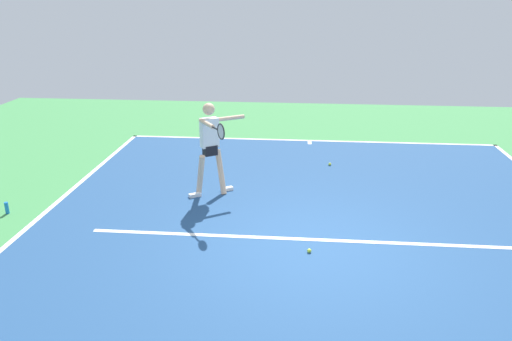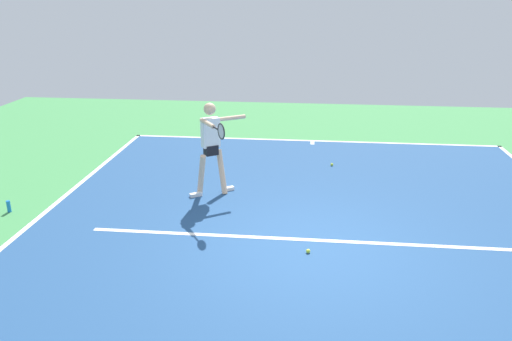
{
  "view_description": "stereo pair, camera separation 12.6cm",
  "coord_description": "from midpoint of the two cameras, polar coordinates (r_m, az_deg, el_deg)",
  "views": [
    {
      "loc": [
        0.24,
        7.17,
        3.84
      ],
      "look_at": [
        1.0,
        -1.05,
        0.9
      ],
      "focal_mm": 35.4,
      "sensor_mm": 36.0,
      "label": 1
    },
    {
      "loc": [
        0.12,
        7.15,
        3.84
      ],
      "look_at": [
        1.0,
        -1.05,
        0.9
      ],
      "focal_mm": 35.4,
      "sensor_mm": 36.0,
      "label": 2
    }
  ],
  "objects": [
    {
      "name": "court_line_service",
      "position": [
        8.38,
        6.75,
        -7.79
      ],
      "size": [
        7.41,
        0.1,
        0.01
      ],
      "primitive_type": "cube",
      "color": "white",
      "rests_on": "ground_plane"
    },
    {
      "name": "tennis_player",
      "position": [
        9.81,
        -4.66,
        3.2
      ],
      "size": [
        1.06,
        1.44,
        1.86
      ],
      "rotation": [
        0.0,
        0.0,
        0.58
      ],
      "color": "beige",
      "rests_on": "ground_plane"
    },
    {
      "name": "water_bottle",
      "position": [
        10.32,
        -25.84,
        -3.67
      ],
      "size": [
        0.07,
        0.07,
        0.22
      ],
      "primitive_type": "cylinder",
      "color": "blue",
      "rests_on": "ground_plane"
    },
    {
      "name": "court_line_sideline_right",
      "position": [
        9.39,
        -24.81,
        -6.47
      ],
      "size": [
        0.1,
        12.35,
        0.01
      ],
      "primitive_type": "cube",
      "color": "white",
      "rests_on": "ground_plane"
    },
    {
      "name": "court_surface",
      "position": [
        8.13,
        6.75,
        -8.73
      ],
      "size": [
        9.88,
        12.35,
        0.0
      ],
      "primitive_type": "cube",
      "color": "navy",
      "rests_on": "ground_plane"
    },
    {
      "name": "court_line_baseline_near",
      "position": [
        13.83,
        6.66,
        3.36
      ],
      "size": [
        9.88,
        0.1,
        0.01
      ],
      "primitive_type": "cube",
      "color": "white",
      "rests_on": "ground_plane"
    },
    {
      "name": "court_line_centre_mark",
      "position": [
        13.64,
        6.66,
        3.13
      ],
      "size": [
        0.1,
        0.3,
        0.01
      ],
      "primitive_type": "cube",
      "color": "white",
      "rests_on": "ground_plane"
    },
    {
      "name": "tennis_ball_near_player",
      "position": [
        11.88,
        8.87,
        0.68
      ],
      "size": [
        0.07,
        0.07,
        0.07
      ],
      "primitive_type": "sphere",
      "color": "#C6E53D",
      "rests_on": "ground_plane"
    },
    {
      "name": "tennis_ball_near_service_line",
      "position": [
        7.98,
        6.36,
        -9.04
      ],
      "size": [
        0.07,
        0.07,
        0.07
      ],
      "primitive_type": "sphere",
      "color": "#C6E53D",
      "rests_on": "ground_plane"
    },
    {
      "name": "ground_plane",
      "position": [
        8.13,
        6.75,
        -8.75
      ],
      "size": [
        21.97,
        21.97,
        0.0
      ],
      "primitive_type": "plane",
      "color": "#428E4C"
    }
  ]
}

